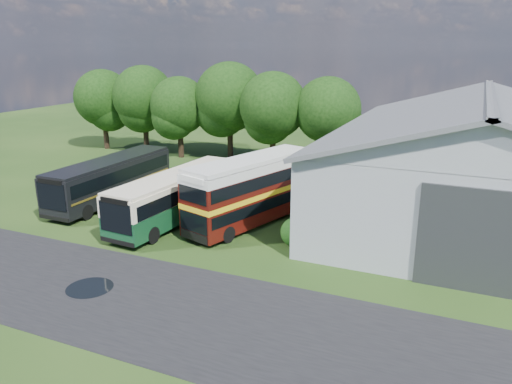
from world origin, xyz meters
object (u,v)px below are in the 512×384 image
at_px(storage_shed, 483,155).
at_px(bus_maroon_double, 252,191).
at_px(bus_dark_single, 111,179).
at_px(bus_green_single, 177,196).

relative_size(storage_shed, bus_maroon_double, 2.39).
distance_m(bus_maroon_double, bus_dark_single, 11.40).
height_order(bus_maroon_double, bus_dark_single, bus_maroon_double).
bearing_deg(bus_maroon_double, bus_green_single, -146.46).
height_order(storage_shed, bus_dark_single, storage_shed).
xyz_separation_m(bus_maroon_double, bus_dark_single, (-11.39, 0.23, -0.48)).
bearing_deg(storage_shed, bus_dark_single, -163.16).
relative_size(storage_shed, bus_green_single, 2.16).
bearing_deg(bus_green_single, bus_dark_single, 170.30).
bearing_deg(bus_maroon_double, bus_dark_single, -164.12).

